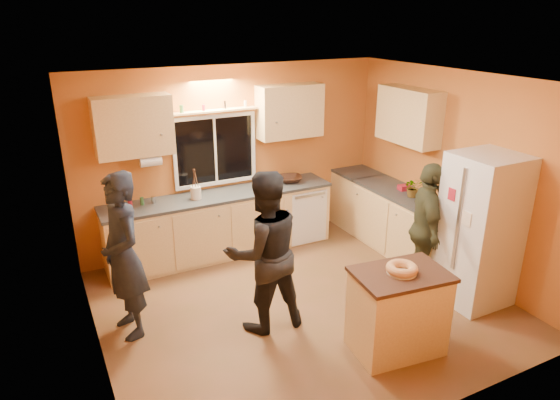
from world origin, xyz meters
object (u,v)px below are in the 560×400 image
person_right (426,229)px  island (398,311)px  refrigerator (480,230)px  person_center (264,252)px  person_left (123,256)px

person_right → island: bearing=157.1°
refrigerator → person_center: (-2.45, 0.64, -0.01)m
island → person_left: bearing=153.4°
island → person_right: 1.37m
refrigerator → person_center: 2.53m
person_center → person_left: bearing=-20.6°
person_left → person_center: bearing=57.6°
island → person_center: size_ratio=0.55×
person_left → island: bearing=46.9°
refrigerator → person_left: bearing=162.5°
person_center → person_right: bearing=177.0°
refrigerator → person_left: size_ratio=1.00×
person_center → person_right: person_center is taller
refrigerator → person_center: size_ratio=1.01×
person_center → person_right: 2.07m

